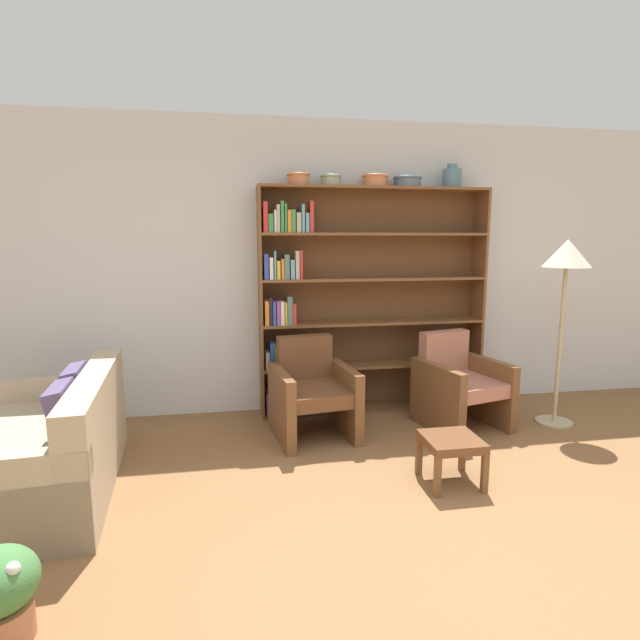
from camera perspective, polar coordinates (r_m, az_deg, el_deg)
The scene contains 13 objects.
ground_plane at distance 2.97m, azimuth 16.50°, elevation -25.18°, with size 24.00×24.00×0.00m, color brown.
wall_back at distance 4.89m, azimuth 3.78°, elevation 5.96°, with size 12.00×0.06×2.75m.
bookshelf at distance 4.75m, azimuth 3.81°, elevation 2.01°, with size 2.16×0.30×2.13m.
bowl_stoneware at distance 4.63m, azimuth -2.48°, elevation 15.84°, with size 0.22×0.22×0.11m.
bowl_sage at distance 4.67m, azimuth 1.26°, elevation 15.74°, with size 0.20×0.20×0.10m.
bowl_slate at distance 4.77m, azimuth 6.32°, elevation 15.61°, with size 0.25×0.25×0.11m.
bowl_cream at distance 4.86m, azimuth 9.94°, elevation 15.34°, with size 0.27×0.27×0.10m.
vase_tall at distance 5.03m, azimuth 14.84°, elevation 15.43°, with size 0.18×0.18×0.22m.
couch at distance 3.82m, azimuth -28.73°, elevation -13.06°, with size 1.04×1.68×0.79m.
armchair_leather at distance 4.27m, azimuth -0.90°, elevation -8.28°, with size 0.73×0.76×0.82m.
armchair_cushioned at distance 4.65m, azimuth 15.61°, elevation -7.13°, with size 0.79×0.82×0.82m.
floor_lamp at distance 4.83m, azimuth 26.33°, elevation 5.66°, with size 0.40×0.40×1.65m.
footstool at distance 3.61m, azimuth 14.78°, elevation -13.69°, with size 0.37×0.37×0.33m.
Camera 1 is at (-1.15, -2.17, 1.66)m, focal length 28.00 mm.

